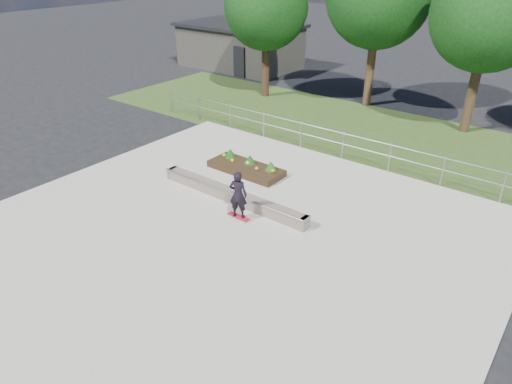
# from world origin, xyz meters

# --- Properties ---
(ground) EXTENTS (120.00, 120.00, 0.00)m
(ground) POSITION_xyz_m (0.00, 0.00, 0.00)
(ground) COLOR black
(ground) RESTS_ON ground
(grass_verge) EXTENTS (30.00, 8.00, 0.02)m
(grass_verge) POSITION_xyz_m (0.00, 11.00, 0.01)
(grass_verge) COLOR #2E461C
(grass_verge) RESTS_ON ground
(concrete_slab) EXTENTS (15.00, 15.00, 0.06)m
(concrete_slab) POSITION_xyz_m (0.00, 0.00, 0.03)
(concrete_slab) COLOR #AEA89B
(concrete_slab) RESTS_ON ground
(fence) EXTENTS (20.06, 0.06, 1.20)m
(fence) POSITION_xyz_m (0.00, 7.50, 0.77)
(fence) COLOR #95979E
(fence) RESTS_ON ground
(building) EXTENTS (8.40, 5.40, 3.00)m
(building) POSITION_xyz_m (-14.00, 18.00, 1.51)
(building) COLOR #312F2B
(building) RESTS_ON ground
(tree_far_left) EXTENTS (4.55, 4.55, 7.15)m
(tree_far_left) POSITION_xyz_m (-8.00, 13.00, 4.85)
(tree_far_left) COLOR black
(tree_far_left) RESTS_ON ground
(tree_mid_right) EXTENTS (4.90, 4.90, 7.70)m
(tree_mid_right) POSITION_xyz_m (3.00, 14.00, 5.23)
(tree_mid_right) COLOR #342114
(tree_mid_right) RESTS_ON ground
(grind_ledge) EXTENTS (6.00, 0.44, 0.43)m
(grind_ledge) POSITION_xyz_m (-1.26, 2.04, 0.26)
(grind_ledge) COLOR #6B5A4F
(grind_ledge) RESTS_ON concrete_slab
(planter_bed) EXTENTS (3.00, 1.20, 0.61)m
(planter_bed) POSITION_xyz_m (-2.33, 4.19, 0.24)
(planter_bed) COLOR black
(planter_bed) RESTS_ON concrete_slab
(skateboarder) EXTENTS (0.80, 0.56, 1.65)m
(skateboarder) POSITION_xyz_m (-0.33, 1.28, 0.92)
(skateboarder) COLOR white
(skateboarder) RESTS_ON concrete_slab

